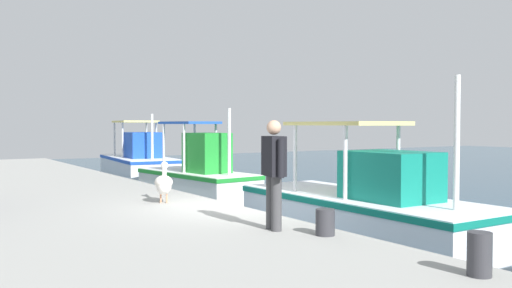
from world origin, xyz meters
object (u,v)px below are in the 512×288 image
Objects in this scene: fishing_boat_nearest at (139,163)px; pelican at (164,183)px; mooring_bollard_nearest at (325,222)px; mooring_bollard_second at (480,254)px; fishing_boat_third at (366,210)px; fisherman_standing at (274,169)px; fishing_boat_second at (198,177)px.

fishing_boat_nearest is 6.22× the size of pelican.
mooring_bollard_second is (2.51, -0.00, 0.04)m from mooring_bollard_nearest.
fisherman_standing is (1.30, -3.16, 1.05)m from fishing_boat_third.
mooring_bollard_nearest is (9.53, -2.74, 0.28)m from fishing_boat_second.
fishing_boat_third reaches higher than mooring_bollard_nearest.
pelican is (12.16, -4.01, 0.48)m from fishing_boat_nearest.
pelican is 2.02× the size of mooring_bollard_second.
fisherman_standing is at bearing 4.19° from pelican.
fishing_boat_third reaches higher than pelican.
fishing_boat_nearest is at bearing 161.76° from pelican.
fishing_boat_third is at bearing 56.28° from pelican.
mooring_bollard_second is at bearing -0.00° from mooring_bollard_nearest.
fishing_boat_third is 5.34m from mooring_bollard_second.
fishing_boat_second is 9.92m from mooring_bollard_nearest.
mooring_bollard_second is (3.25, 0.39, -0.68)m from fisherman_standing.
fisherman_standing is 3.35m from mooring_bollard_second.
fisherman_standing is (3.58, 0.26, 0.52)m from pelican.
mooring_bollard_second reaches higher than mooring_bollard_nearest.
fisherman_standing is (8.79, -3.12, 1.01)m from fishing_boat_second.
fisherman_standing is at bearing -152.44° from mooring_bollard_nearest.
mooring_bollard_second is (18.99, -3.36, 0.31)m from fishing_boat_nearest.
fishing_boat_nearest is 15.39× the size of mooring_bollard_nearest.
fishing_boat_second is at bearing 163.97° from mooring_bollard_nearest.
fishing_boat_second is at bearing 167.19° from mooring_bollard_second.
fishing_boat_second is 5.21× the size of pelican.
mooring_bollard_second is at bearing -12.81° from fishing_boat_second.
fishing_boat_second is (6.95, -0.62, -0.01)m from fishing_boat_nearest.
pelican is 6.87m from mooring_bollard_second.
fishing_boat_nearest is 19.29m from mooring_bollard_second.
fishing_boat_nearest is 16.82m from mooring_bollard_nearest.
fishing_boat_nearest is 3.53× the size of fisherman_standing.
fishing_boat_second is at bearing 160.43° from fisherman_standing.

